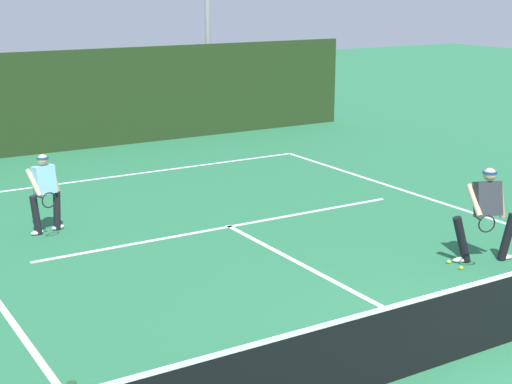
{
  "coord_description": "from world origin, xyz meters",
  "views": [
    {
      "loc": [
        -7.01,
        -6.19,
        4.55
      ],
      "look_at": [
        -0.13,
        5.1,
        1.0
      ],
      "focal_mm": 53.94,
      "sensor_mm": 36.0,
      "label": 1
    }
  ],
  "objects_px": {
    "player_far": "(45,190)",
    "tennis_ball": "(461,268)",
    "player_near": "(487,211)",
    "tennis_ball_extra": "(449,262)"
  },
  "relations": [
    {
      "from": "player_near",
      "to": "tennis_ball",
      "type": "xyz_separation_m",
      "value": [
        -0.62,
        -0.1,
        -0.87
      ]
    },
    {
      "from": "tennis_ball",
      "to": "tennis_ball_extra",
      "type": "relative_size",
      "value": 1.0
    },
    {
      "from": "player_far",
      "to": "tennis_ball",
      "type": "relative_size",
      "value": 23.12
    },
    {
      "from": "player_far",
      "to": "tennis_ball",
      "type": "height_order",
      "value": "player_far"
    },
    {
      "from": "tennis_ball",
      "to": "player_near",
      "type": "bearing_deg",
      "value": 9.44
    },
    {
      "from": "player_near",
      "to": "tennis_ball_extra",
      "type": "xyz_separation_m",
      "value": [
        -0.59,
        0.21,
        -0.87
      ]
    },
    {
      "from": "player_near",
      "to": "tennis_ball_extra",
      "type": "height_order",
      "value": "player_near"
    },
    {
      "from": "player_near",
      "to": "player_far",
      "type": "distance_m",
      "value": 8.02
    },
    {
      "from": "player_far",
      "to": "tennis_ball",
      "type": "xyz_separation_m",
      "value": [
        5.26,
        -5.56,
        -0.8
      ]
    },
    {
      "from": "player_near",
      "to": "tennis_ball",
      "type": "bearing_deg",
      "value": 30.98
    }
  ]
}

